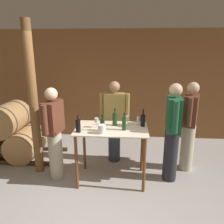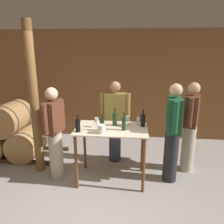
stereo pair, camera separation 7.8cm
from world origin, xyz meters
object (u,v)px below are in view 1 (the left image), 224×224
object	(u,v)px
wine_bottle_far_right	(143,120)
wine_bottle_far_left	(78,126)
ice_bucket	(102,129)
wine_bottle_right	(124,123)
wooden_post	(33,101)
wine_glass_near_left	(97,120)
person_host	(172,131)
wine_bottle_center	(115,119)
wine_glass_near_right	(138,119)
person_visitor_with_scarf	(189,125)
wine_glass_near_center	(128,118)
person_visitor_bearded	(54,132)
person_visitor_near_door	(114,120)
wine_bottle_left	(102,125)

from	to	relation	value
wine_bottle_far_right	wine_bottle_far_left	bearing A→B (deg)	-160.91
ice_bucket	wine_bottle_right	bearing A→B (deg)	26.69
wooden_post	wine_glass_near_left	size ratio (longest dim) A/B	16.28
ice_bucket	person_host	size ratio (longest dim) A/B	0.08
wine_bottle_center	wine_glass_near_right	size ratio (longest dim) A/B	2.09
person_visitor_with_scarf	person_host	bearing A→B (deg)	-134.65
wine_bottle_far_right	wine_glass_near_center	bearing A→B (deg)	168.22
person_visitor_bearded	wine_glass_near_right	bearing A→B (deg)	8.77
wooden_post	person_visitor_with_scarf	size ratio (longest dim) A/B	1.61
wine_bottle_center	wine_glass_near_left	world-z (taller)	wine_bottle_center
person_visitor_bearded	wooden_post	bearing A→B (deg)	153.48
wine_bottle_right	ice_bucket	xyz separation A→B (m)	(-0.34, -0.17, -0.05)
wine_bottle_right	wine_glass_near_right	bearing A→B (deg)	48.86
wine_glass_near_center	wine_glass_near_left	bearing A→B (deg)	-161.18
wine_glass_near_center	person_visitor_near_door	bearing A→B (deg)	117.60
wine_bottle_right	wine_bottle_far_right	xyz separation A→B (m)	(0.31, 0.21, -0.01)
person_visitor_near_door	wine_bottle_left	bearing A→B (deg)	-99.25
wine_bottle_center	wine_bottle_far_right	bearing A→B (deg)	-0.56
wine_bottle_right	wine_bottle_far_right	world-z (taller)	wine_bottle_far_right
wooden_post	person_visitor_near_door	size ratio (longest dim) A/B	1.64
person_visitor_bearded	person_visitor_near_door	bearing A→B (deg)	36.33
ice_bucket	person_visitor_bearded	distance (m)	0.89
wine_bottle_center	wine_bottle_far_right	world-z (taller)	wine_bottle_far_right
wine_bottle_right	person_visitor_near_door	world-z (taller)	person_visitor_near_door
wine_glass_near_left	wine_glass_near_right	world-z (taller)	wine_glass_near_left
wine_bottle_far_left	wine_bottle_right	distance (m)	0.73
wine_bottle_right	person_visitor_near_door	distance (m)	0.83
wine_bottle_far_right	ice_bucket	size ratio (longest dim) A/B	2.15
wine_bottle_center	ice_bucket	distance (m)	0.43
wine_bottle_far_left	person_visitor_near_door	size ratio (longest dim) A/B	0.17
wine_glass_near_center	person_visitor_near_door	xyz separation A→B (m)	(-0.26, 0.51, -0.21)
ice_bucket	person_host	bearing A→B (deg)	15.82
wine_glass_near_left	person_visitor_near_door	distance (m)	0.76
wine_glass_near_left	wooden_post	bearing A→B (deg)	171.79
wine_glass_near_left	person_visitor_with_scarf	world-z (taller)	person_visitor_with_scarf
wine_bottle_center	wine_bottle_right	bearing A→B (deg)	-52.69
wooden_post	wine_bottle_far_right	size ratio (longest dim) A/B	8.99
wine_bottle_center	person_visitor_with_scarf	world-z (taller)	person_visitor_with_scarf
wine_bottle_left	person_host	world-z (taller)	person_host
ice_bucket	wooden_post	bearing A→B (deg)	161.21
wine_glass_near_center	person_visitor_bearded	distance (m)	1.28
wine_bottle_right	wine_bottle_far_left	bearing A→B (deg)	-168.70
wine_bottle_right	person_visitor_near_door	xyz separation A→B (m)	(-0.21, 0.77, -0.21)
wine_bottle_left	wine_glass_near_left	distance (m)	0.19
wooden_post	wine_bottle_right	distance (m)	1.63
wine_glass_near_right	person_visitor_near_door	distance (m)	0.70
person_host	wine_bottle_far_left	bearing A→B (deg)	-168.98
wine_bottle_center	person_visitor_with_scarf	distance (m)	1.40
wine_glass_near_left	person_host	world-z (taller)	person_host
wine_bottle_left	person_visitor_with_scarf	world-z (taller)	person_visitor_with_scarf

